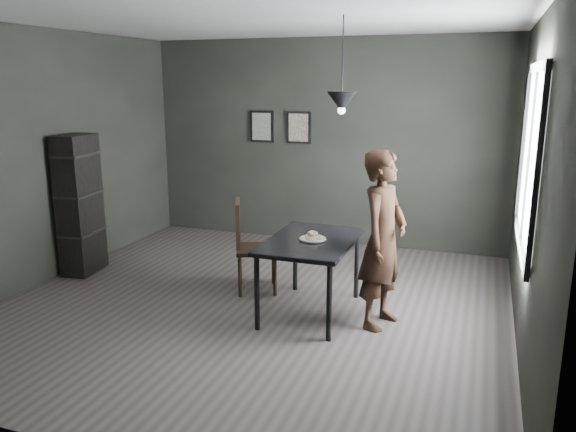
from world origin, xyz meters
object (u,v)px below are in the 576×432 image
(cafe_table, at_px, (311,247))
(pendant_lamp, at_px, (342,101))
(shelf_unit, at_px, (80,205))
(white_plate, at_px, (313,240))
(wood_chair, at_px, (248,240))
(woman, at_px, (383,240))

(cafe_table, bearing_deg, pendant_lamp, 21.80)
(shelf_unit, xyz_separation_m, pendant_lamp, (3.17, -0.17, 1.23))
(white_plate, distance_m, pendant_lamp, 1.32)
(wood_chair, distance_m, shelf_unit, 2.13)
(wood_chair, height_order, shelf_unit, shelf_unit)
(pendant_lamp, bearing_deg, woman, -16.99)
(white_plate, distance_m, wood_chair, 0.93)
(white_plate, relative_size, woman, 0.14)
(cafe_table, bearing_deg, shelf_unit, 174.67)
(cafe_table, relative_size, white_plate, 5.22)
(cafe_table, xyz_separation_m, shelf_unit, (-2.92, 0.27, 0.15))
(cafe_table, height_order, white_plate, white_plate)
(cafe_table, distance_m, white_plate, 0.09)
(cafe_table, xyz_separation_m, pendant_lamp, (0.25, 0.10, 1.38))
(woman, xyz_separation_m, shelf_unit, (-3.62, 0.31, -0.01))
(cafe_table, bearing_deg, white_plate, -38.59)
(white_plate, bearing_deg, wood_chair, 155.93)
(shelf_unit, bearing_deg, cafe_table, -12.97)
(cafe_table, bearing_deg, wood_chair, 156.46)
(cafe_table, xyz_separation_m, white_plate, (0.03, -0.02, 0.08))
(woman, bearing_deg, cafe_table, 101.26)
(white_plate, bearing_deg, woman, -1.43)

